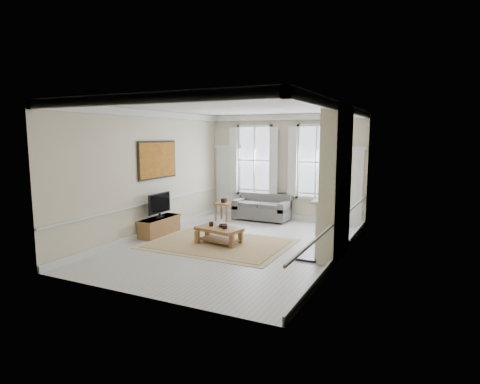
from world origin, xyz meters
The scene contains 23 objects.
floor centered at (0.00, 0.00, 0.00)m, with size 7.20×7.20×0.00m, color #B7B5AD.
ceiling centered at (0.00, 0.00, 3.40)m, with size 7.20×7.20×0.00m, color white.
back_wall centered at (0.00, 3.60, 1.70)m, with size 5.20×5.20×0.00m, color beige.
left_wall centered at (-2.60, 0.00, 1.70)m, with size 7.20×7.20×0.00m, color beige.
right_wall centered at (2.60, 0.00, 1.70)m, with size 7.20×7.20×0.00m, color beige.
window_left centered at (-1.05, 3.55, 1.90)m, with size 1.26×0.20×2.20m, color #B2BCC6, non-canonical shape.
window_right centered at (1.05, 3.55, 1.90)m, with size 1.26×0.20×2.20m, color #B2BCC6, non-canonical shape.
door_left centered at (-2.05, 3.56, 1.15)m, with size 0.90×0.08×2.30m, color silver.
door_right centered at (2.05, 3.56, 1.15)m, with size 0.90×0.08×2.30m, color silver.
painting centered at (-2.56, 0.30, 2.05)m, with size 0.05×1.66×1.06m, color #AA721D.
chimney_breast centered at (2.43, 0.20, 1.70)m, with size 0.35×1.70×3.38m, color beige.
hearth centered at (2.00, 0.20, 0.03)m, with size 0.55×1.50×0.05m, color black.
fireplace centered at (2.20, 0.20, 0.73)m, with size 0.21×1.45×1.33m.
mirror centered at (2.21, 0.20, 2.05)m, with size 0.06×1.26×1.06m, color gold.
sofa centered at (-0.56, 3.11, 0.35)m, with size 1.76×0.86×0.84m.
side_table centered at (-1.65, 2.48, 0.47)m, with size 0.49×0.49×0.58m.
rug centered at (-0.41, -0.09, 0.01)m, with size 3.50×2.60×0.02m, color tan.
coffee_table centered at (-0.41, -0.09, 0.35)m, with size 1.25×0.89×0.43m.
ceramic_pot_a centered at (-0.66, -0.04, 0.48)m, with size 0.11×0.11×0.11m, color black.
ceramic_pot_b centered at (-0.21, -0.14, 0.47)m, with size 0.13×0.13×0.09m, color black.
bowl centered at (-0.36, 0.01, 0.46)m, with size 0.25×0.25×0.06m, color black.
tv_stand centered at (-2.34, 0.01, 0.24)m, with size 0.44×1.37×0.49m, color brown.
tv centered at (-2.32, 0.01, 0.88)m, with size 0.08×0.90×0.68m.
Camera 1 is at (4.38, -8.72, 2.72)m, focal length 30.00 mm.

